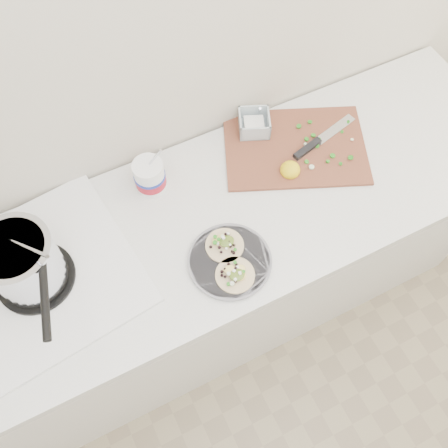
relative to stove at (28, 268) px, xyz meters
name	(u,v)px	position (x,y,z in m)	size (l,w,h in m)	color
counter	(193,278)	(0.48, -0.03, -0.54)	(2.44, 0.66, 0.90)	silver
stove	(28,268)	(0.00, 0.00, 0.00)	(0.64, 0.60, 0.28)	silver
taco_plate	(230,260)	(0.55, -0.21, -0.07)	(0.26, 0.26, 0.04)	slate
tub	(150,175)	(0.44, 0.16, -0.02)	(0.10, 0.10, 0.23)	white
cutboard	(292,143)	(0.95, 0.10, -0.07)	(0.59, 0.51, 0.08)	brown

